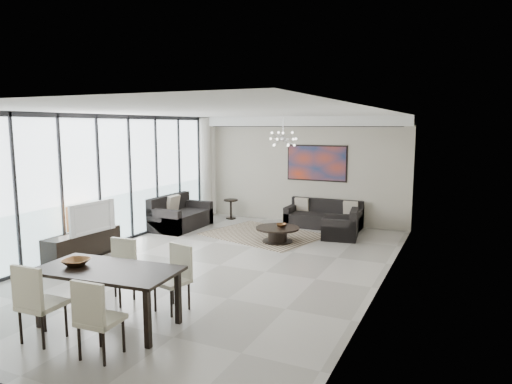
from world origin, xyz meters
The scene contains 20 objects.
room_shell centered at (0.46, 0.00, 1.45)m, with size 6.00×9.00×2.90m.
window_wall centered at (-2.86, 0.00, 1.47)m, with size 0.37×8.95×2.90m.
soffit centered at (0.00, 4.30, 2.77)m, with size 5.98×0.40×0.26m, color white.
painting centered at (0.50, 4.47, 1.65)m, with size 1.68×0.04×0.98m, color #BF3A1A.
chandelier centered at (0.30, 2.50, 2.35)m, with size 0.66×0.66×0.71m.
rug centered at (-0.24, 2.60, 0.01)m, with size 2.63×2.02×0.01m, color black.
coffee_table centered at (0.34, 2.09, 0.20)m, with size 1.00×1.00×0.35m.
bowl_coffee centered at (0.41, 2.17, 0.39)m, with size 0.24×0.24×0.07m, color brown.
sofa_main centered at (0.85, 4.06, 0.24)m, with size 1.96×0.80×0.71m.
loveseat centered at (-2.55, 2.39, 0.29)m, with size 0.95×1.69×0.84m.
armchair centered at (1.59, 3.06, 0.24)m, with size 0.92×0.95×0.71m.
side_table centered at (-1.89, 4.00, 0.38)m, with size 0.41×0.41×0.56m.
tv_console centered at (-2.76, -0.73, 0.26)m, with size 0.48×1.69×0.53m, color black.
television centered at (-2.60, -0.68, 0.84)m, with size 1.09×0.14×0.63m, color gray.
dining_table centered at (-0.02, -2.94, 0.70)m, with size 1.96×1.11×0.79m.
dining_chair_sw centered at (-0.45, -3.72, 0.58)m, with size 0.48×0.48×1.01m.
dining_chair_se centered at (0.49, -3.71, 0.55)m, with size 0.46×0.46×0.95m.
dining_chair_nw centered at (-0.49, -2.18, 0.54)m, with size 0.47×0.47×0.95m.
dining_chair_ne centered at (0.47, -2.09, 0.54)m, with size 0.52×0.52×0.94m.
bowl_dining centered at (-0.51, -3.01, 0.83)m, with size 0.35×0.35×0.09m, color brown.
Camera 1 is at (4.20, -7.37, 2.65)m, focal length 32.00 mm.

